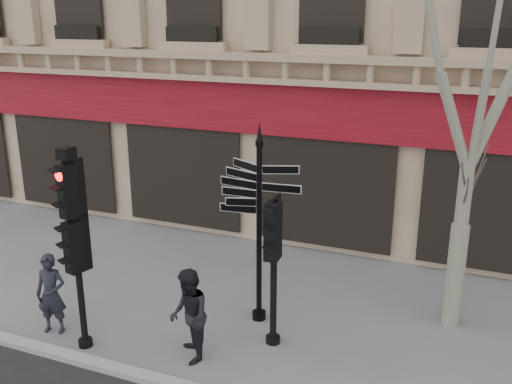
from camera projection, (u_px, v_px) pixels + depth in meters
ground at (248, 353)px, 10.26m from camera, size 80.00×80.00×0.00m
fingerpost at (259, 191)px, 10.60m from camera, size 1.77×1.77×3.98m
traffic_signal_main at (74, 226)px, 9.76m from camera, size 0.47×0.38×3.73m
traffic_signal_secondary at (274, 247)px, 10.00m from camera, size 0.48×0.35×2.76m
plane_tree at (484, 26)px, 9.53m from camera, size 3.02×3.02×8.03m
pedestrian_a at (51, 294)px, 10.72m from camera, size 0.66×0.52×1.58m
pedestrian_b at (189, 316)px, 9.83m from camera, size 1.00×1.04×1.69m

